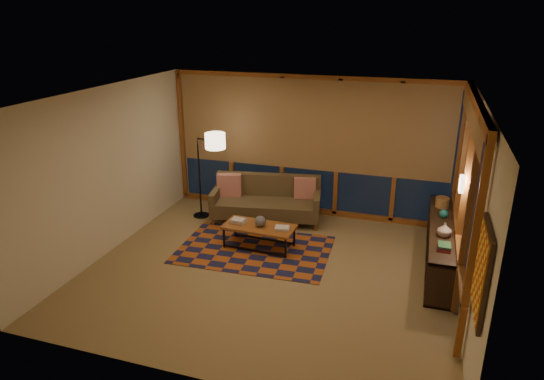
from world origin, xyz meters
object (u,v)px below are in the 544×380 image
(sofa, at_px, (266,200))
(bookshelf, at_px, (441,245))
(floor_lamp, at_px, (199,174))
(coffee_table, at_px, (259,237))

(sofa, bearing_deg, bookshelf, -24.23)
(floor_lamp, relative_size, bookshelf, 0.64)
(sofa, relative_size, coffee_table, 1.69)
(bookshelf, bearing_deg, sofa, 166.02)
(coffee_table, xyz_separation_m, bookshelf, (2.90, 0.32, 0.13))
(coffee_table, distance_m, floor_lamp, 1.91)
(sofa, relative_size, bookshelf, 0.76)
(sofa, distance_m, floor_lamp, 1.37)
(sofa, height_order, bookshelf, sofa)
(coffee_table, relative_size, floor_lamp, 0.70)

